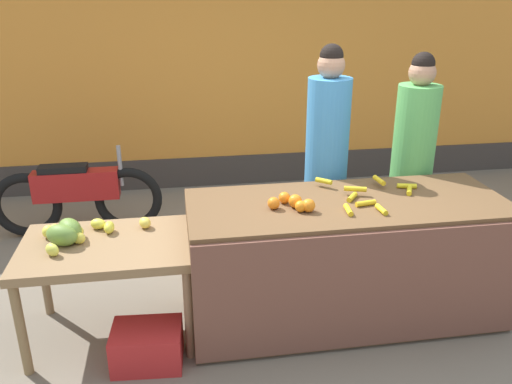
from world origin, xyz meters
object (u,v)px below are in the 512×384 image
(vendor_woman_blue_shirt, at_px, (326,163))
(produce_crate, at_px, (147,346))
(produce_sack, at_px, (220,247))
(parked_motorcycle, at_px, (77,195))
(vendor_woman_green_shirt, at_px, (412,164))

(vendor_woman_blue_shirt, xyz_separation_m, produce_crate, (-1.44, -1.03, -0.82))
(produce_sack, bearing_deg, vendor_woman_blue_shirt, -3.28)
(produce_sack, bearing_deg, produce_crate, -118.11)
(vendor_woman_blue_shirt, bearing_deg, parked_motorcycle, 154.20)
(parked_motorcycle, bearing_deg, vendor_woman_blue_shirt, -25.80)
(vendor_woman_blue_shirt, bearing_deg, produce_crate, -144.59)
(vendor_woman_blue_shirt, height_order, vendor_woman_green_shirt, vendor_woman_blue_shirt)
(produce_crate, bearing_deg, vendor_woman_blue_shirt, 35.41)
(vendor_woman_blue_shirt, xyz_separation_m, parked_motorcycle, (-2.15, 1.04, -0.55))
(vendor_woman_blue_shirt, distance_m, vendor_woman_green_shirt, 0.72)
(parked_motorcycle, bearing_deg, produce_sack, -37.70)
(produce_crate, bearing_deg, parked_motorcycle, 108.85)
(vendor_woman_blue_shirt, relative_size, parked_motorcycle, 1.18)
(vendor_woman_green_shirt, bearing_deg, vendor_woman_blue_shirt, 177.43)
(vendor_woman_green_shirt, xyz_separation_m, parked_motorcycle, (-2.87, 1.07, -0.51))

